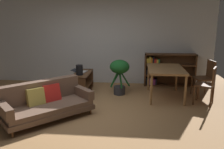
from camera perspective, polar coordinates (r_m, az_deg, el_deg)
name	(u,v)px	position (r m, az deg, el deg)	size (l,w,h in m)	color
ground_plane	(83,116)	(4.93, -7.25, -10.14)	(8.16, 8.16, 0.00)	#A87A4C
back_wall_panel	(100,40)	(7.20, -2.87, 8.57)	(6.80, 0.10, 2.70)	silver
fabric_couch	(46,102)	(4.91, -16.01, -6.55)	(1.80, 1.79, 0.73)	brown
media_console	(82,83)	(6.36, -7.31, -2.14)	(0.41, 1.10, 0.55)	#56351E
open_laptop	(80,71)	(6.43, -7.88, 0.81)	(0.44, 0.35, 0.06)	silver
desk_speaker	(79,70)	(6.04, -8.01, 1.10)	(0.18, 0.18, 0.26)	black
potted_floor_plant	(120,71)	(6.09, 1.87, 0.83)	(0.54, 0.52, 0.93)	#333338
dining_table	(166,71)	(5.99, 13.05, 0.82)	(0.87, 1.28, 0.77)	olive
dining_chair_near	(208,83)	(5.82, 22.49, -2.04)	(0.54, 0.53, 0.90)	#56351E
dining_chair_far	(206,76)	(6.44, 22.08, -0.36)	(0.50, 0.51, 0.94)	#56351E
bookshelf	(166,70)	(7.16, 13.06, 1.16)	(1.50, 0.29, 0.97)	#56351E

